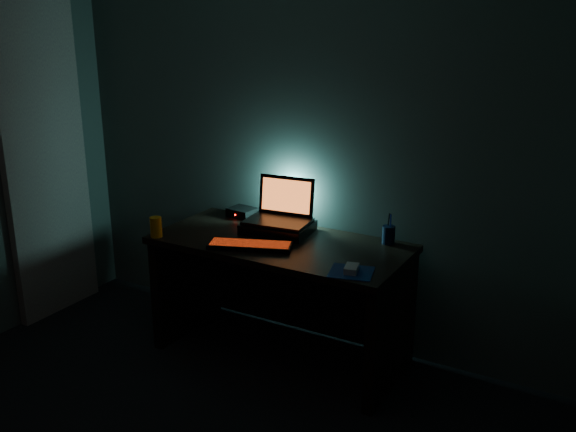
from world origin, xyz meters
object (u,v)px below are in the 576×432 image
(laptop, at_px, (281,211))
(juice_glass, at_px, (156,227))
(mouse, at_px, (351,269))
(pen_cup, at_px, (389,235))
(keyboard, at_px, (250,245))
(router, at_px, (242,212))

(laptop, distance_m, juice_glass, 0.76)
(mouse, bearing_deg, laptop, 133.05)
(mouse, distance_m, pen_cup, 0.51)
(laptop, xyz_separation_m, keyboard, (0.01, -0.37, -0.11))
(router, bearing_deg, laptop, -9.56)
(pen_cup, bearing_deg, router, 179.25)
(keyboard, height_order, pen_cup, pen_cup)
(mouse, relative_size, router, 0.59)
(laptop, bearing_deg, mouse, -38.47)
(juice_glass, bearing_deg, router, 69.20)
(keyboard, xyz_separation_m, juice_glass, (-0.59, -0.12, 0.05))
(laptop, distance_m, keyboard, 0.38)
(laptop, distance_m, mouse, 0.78)
(laptop, height_order, mouse, laptop)
(laptop, relative_size, router, 2.19)
(keyboard, height_order, router, router)
(pen_cup, bearing_deg, keyboard, -145.16)
(juice_glass, distance_m, router, 0.63)
(laptop, height_order, juice_glass, laptop)
(laptop, xyz_separation_m, router, (-0.36, 0.10, -0.09))
(keyboard, bearing_deg, pen_cup, 13.67)
(mouse, xyz_separation_m, router, (-1.02, 0.52, 0.01))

